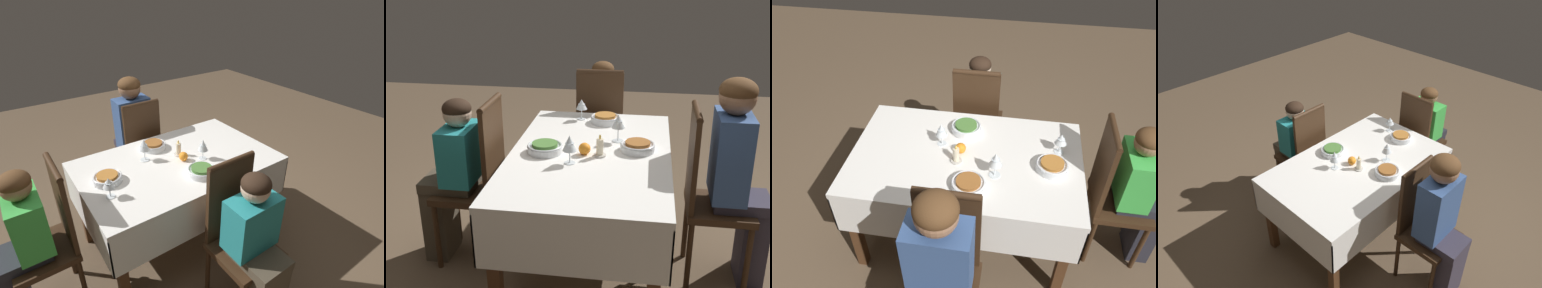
# 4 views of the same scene
# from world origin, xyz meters

# --- Properties ---
(ground_plane) EXTENTS (8.00, 8.00, 0.00)m
(ground_plane) POSITION_xyz_m (0.00, 0.00, 0.00)
(ground_plane) COLOR brown
(dining_table) EXTENTS (1.41, 0.88, 0.73)m
(dining_table) POSITION_xyz_m (0.00, 0.00, 0.63)
(dining_table) COLOR white
(dining_table) RESTS_ON ground_plane
(chair_south) EXTENTS (0.36, 0.36, 1.01)m
(chair_south) POSITION_xyz_m (0.00, -0.65, 0.54)
(chair_south) COLOR #382314
(chair_south) RESTS_ON ground_plane
(chair_east) EXTENTS (0.36, 0.36, 1.01)m
(chair_east) POSITION_xyz_m (0.92, 0.04, 0.54)
(chair_east) COLOR #382314
(chair_east) RESTS_ON ground_plane
(chair_north) EXTENTS (0.36, 0.36, 1.01)m
(chair_north) POSITION_xyz_m (-0.02, 0.65, 0.54)
(chair_north) COLOR #382314
(chair_north) RESTS_ON ground_plane
(person_adult_denim) EXTENTS (0.30, 0.34, 1.18)m
(person_adult_denim) POSITION_xyz_m (0.00, -0.80, 0.67)
(person_adult_denim) COLOR #383342
(person_adult_denim) RESTS_ON ground_plane
(person_child_green) EXTENTS (0.33, 0.30, 1.03)m
(person_child_green) POSITION_xyz_m (1.08, 0.04, 0.57)
(person_child_green) COLOR #282833
(person_child_green) RESTS_ON ground_plane
(person_child_teal) EXTENTS (0.30, 0.33, 1.01)m
(person_child_teal) POSITION_xyz_m (-0.02, 0.81, 0.56)
(person_child_teal) COLOR #4C4233
(person_child_teal) RESTS_ON ground_plane
(bowl_south) EXTENTS (0.19, 0.19, 0.06)m
(bowl_south) POSITION_xyz_m (0.06, -0.26, 0.76)
(bowl_south) COLOR silver
(bowl_south) RESTS_ON dining_table
(wine_glass_south) EXTENTS (0.08, 0.08, 0.16)m
(wine_glass_south) POSITION_xyz_m (0.19, -0.14, 0.85)
(wine_glass_south) COLOR white
(wine_glass_south) RESTS_ON dining_table
(bowl_east) EXTENTS (0.19, 0.19, 0.06)m
(bowl_east) POSITION_xyz_m (0.52, -0.03, 0.76)
(bowl_east) COLOR silver
(bowl_east) RESTS_ON dining_table
(wine_glass_east) EXTENTS (0.07, 0.07, 0.14)m
(wine_glass_east) POSITION_xyz_m (0.56, 0.13, 0.83)
(wine_glass_east) COLOR white
(wine_glass_east) RESTS_ON dining_table
(bowl_north) EXTENTS (0.20, 0.20, 0.06)m
(bowl_north) POSITION_xyz_m (-0.04, 0.25, 0.76)
(bowl_north) COLOR silver
(bowl_north) RESTS_ON dining_table
(wine_glass_north) EXTENTS (0.07, 0.07, 0.15)m
(wine_glass_north) POSITION_xyz_m (-0.17, 0.09, 0.84)
(wine_glass_north) COLOR white
(wine_glass_north) RESTS_ON dining_table
(candle_centerpiece) EXTENTS (0.07, 0.07, 0.12)m
(candle_centerpiece) POSITION_xyz_m (-0.05, -0.06, 0.77)
(candle_centerpiece) COLOR beige
(candle_centerpiece) RESTS_ON dining_table
(orange_fruit) EXTENTS (0.07, 0.07, 0.07)m
(orange_fruit) POSITION_xyz_m (-0.04, 0.03, 0.76)
(orange_fruit) COLOR orange
(orange_fruit) RESTS_ON dining_table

